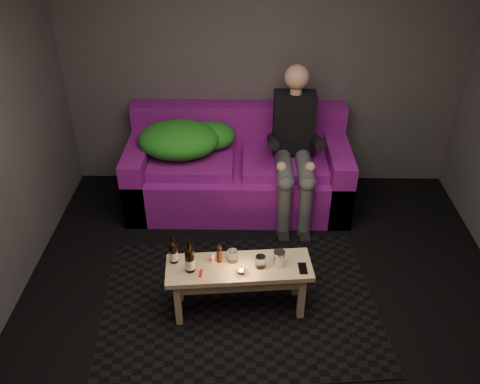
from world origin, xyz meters
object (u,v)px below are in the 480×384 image
(steel_cup, at_px, (279,258))
(beer_bottle_b, at_px, (190,259))
(beer_bottle_a, at_px, (173,252))
(coffee_table, at_px, (239,274))
(person, at_px, (294,143))
(sofa, at_px, (238,171))

(steel_cup, bearing_deg, beer_bottle_b, -173.32)
(beer_bottle_a, distance_m, steel_cup, 0.79)
(beer_bottle_a, height_order, beer_bottle_b, beer_bottle_b)
(beer_bottle_a, relative_size, steel_cup, 2.12)
(coffee_table, bearing_deg, steel_cup, 4.36)
(person, relative_size, coffee_table, 1.29)
(person, height_order, steel_cup, person)
(sofa, height_order, person, person)
(sofa, distance_m, person, 0.70)
(steel_cup, bearing_deg, person, 81.64)
(coffee_table, relative_size, steel_cup, 9.26)
(beer_bottle_a, bearing_deg, coffee_table, -4.84)
(coffee_table, height_order, beer_bottle_b, beer_bottle_b)
(person, height_order, coffee_table, person)
(steel_cup, bearing_deg, sofa, 102.29)
(sofa, bearing_deg, steel_cup, -77.71)
(coffee_table, distance_m, beer_bottle_b, 0.41)
(person, bearing_deg, steel_cup, -98.36)
(sofa, bearing_deg, person, -18.34)
(coffee_table, xyz_separation_m, steel_cup, (0.30, 0.02, 0.14))
(sofa, height_order, steel_cup, sofa)
(sofa, xyz_separation_m, coffee_table, (0.04, -1.56, 0.03))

